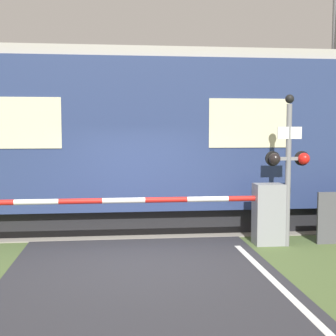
{
  "coord_description": "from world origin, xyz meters",
  "views": [
    {
      "loc": [
        -0.42,
        -8.22,
        2.4
      ],
      "look_at": [
        0.68,
        1.75,
        1.58
      ],
      "focal_mm": 50.0,
      "sensor_mm": 36.0,
      "label": 1
    }
  ],
  "objects": [
    {
      "name": "train",
      "position": [
        2.52,
        3.44,
        2.16
      ],
      "size": [
        18.23,
        3.01,
        4.22
      ],
      "color": "black",
      "rests_on": "ground_plane"
    },
    {
      "name": "crossing_barrier",
      "position": [
        2.19,
        1.15,
        0.7
      ],
      "size": [
        6.43,
        0.44,
        1.28
      ],
      "color": "gray",
      "rests_on": "ground_plane"
    },
    {
      "name": "catenary_pole",
      "position": [
        6.12,
        5.31,
        3.36
      ],
      "size": [
        0.2,
        1.9,
        6.43
      ],
      "color": "slate",
      "rests_on": "ground_plane"
    },
    {
      "name": "track_bed",
      "position": [
        0.0,
        3.44,
        0.02
      ],
      "size": [
        36.0,
        3.2,
        0.13
      ],
      "color": "gray",
      "rests_on": "ground_plane"
    },
    {
      "name": "signal_post",
      "position": [
        3.07,
        0.96,
        1.77
      ],
      "size": [
        0.92,
        0.26,
        3.11
      ],
      "color": "gray",
      "rests_on": "ground_plane"
    },
    {
      "name": "ground_plane",
      "position": [
        0.0,
        0.0,
        0.0
      ],
      "size": [
        80.0,
        80.0,
        0.0
      ],
      "primitive_type": "plane",
      "color": "#4C6033"
    }
  ]
}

